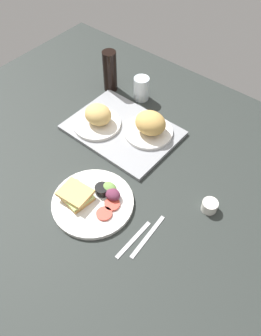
% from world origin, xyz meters
% --- Properties ---
extents(ground_plane, '(1.90, 1.50, 0.03)m').
position_xyz_m(ground_plane, '(0.00, 0.00, -0.01)').
color(ground_plane, '#282D2B').
extents(serving_tray, '(0.45, 0.34, 0.02)m').
position_xyz_m(serving_tray, '(-0.16, 0.19, 0.01)').
color(serving_tray, gray).
rests_on(serving_tray, ground_plane).
extents(bread_plate_near, '(0.20, 0.20, 0.10)m').
position_xyz_m(bread_plate_near, '(-0.25, 0.15, 0.05)').
color(bread_plate_near, white).
rests_on(bread_plate_near, serving_tray).
extents(bread_plate_far, '(0.20, 0.20, 0.10)m').
position_xyz_m(bread_plate_far, '(-0.05, 0.24, 0.06)').
color(bread_plate_far, white).
rests_on(bread_plate_far, serving_tray).
extents(plate_with_salad, '(0.29, 0.29, 0.05)m').
position_xyz_m(plate_with_salad, '(-0.00, -0.15, 0.02)').
color(plate_with_salad, white).
rests_on(plate_with_salad, ground_plane).
extents(drinking_glass, '(0.07, 0.07, 0.11)m').
position_xyz_m(drinking_glass, '(-0.23, 0.42, 0.06)').
color(drinking_glass, silver).
rests_on(drinking_glass, ground_plane).
extents(soda_bottle, '(0.06, 0.06, 0.20)m').
position_xyz_m(soda_bottle, '(-0.39, 0.38, 0.10)').
color(soda_bottle, black).
rests_on(soda_bottle, ground_plane).
extents(espresso_cup, '(0.06, 0.06, 0.04)m').
position_xyz_m(espresso_cup, '(0.33, 0.08, 0.02)').
color(espresso_cup, silver).
rests_on(espresso_cup, ground_plane).
extents(fork, '(0.02, 0.17, 0.01)m').
position_xyz_m(fork, '(0.20, -0.18, 0.00)').
color(fork, '#B7B7BC').
rests_on(fork, ground_plane).
extents(knife, '(0.02, 0.19, 0.01)m').
position_xyz_m(knife, '(0.23, -0.14, 0.00)').
color(knife, '#B7B7BC').
rests_on(knife, ground_plane).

